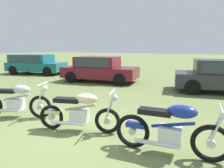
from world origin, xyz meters
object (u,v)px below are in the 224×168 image
motorcycle_cream (80,112)px  car_burgundy (99,68)px  motorcycle_blue (171,130)px  car_teal (34,63)px  motorcycle_silver (16,101)px

motorcycle_cream → car_burgundy: car_burgundy is taller
motorcycle_cream → motorcycle_blue: bearing=-19.4°
motorcycle_cream → car_burgundy: (-3.39, 6.31, 0.32)m
car_teal → motorcycle_silver: bearing=-57.9°
car_teal → car_burgundy: size_ratio=1.00×
motorcycle_cream → motorcycle_blue: size_ratio=0.93×
motorcycle_silver → car_burgundy: 6.48m
car_burgundy → motorcycle_cream: bearing=-70.9°
motorcycle_silver → car_teal: bearing=113.6°
motorcycle_silver → motorcycle_cream: (2.17, 0.05, -0.00)m
car_teal → car_burgundy: same height
motorcycle_silver → motorcycle_blue: bearing=-22.7°
motorcycle_cream → motorcycle_blue: (2.12, -0.08, 0.01)m
motorcycle_cream → car_teal: bearing=126.2°
motorcycle_silver → motorcycle_cream: size_ratio=1.02×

